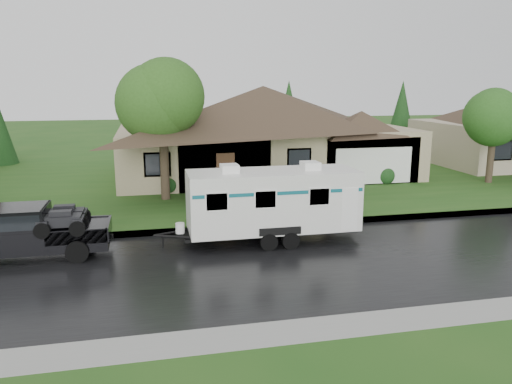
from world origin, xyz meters
TOP-DOWN VIEW (x-y plane):
  - ground at (0.00, 0.00)m, footprint 140.00×140.00m
  - road at (0.00, -2.00)m, footprint 140.00×8.00m
  - curb at (0.00, 2.25)m, footprint 140.00×0.50m
  - lawn at (0.00, 15.00)m, footprint 140.00×26.00m
  - house_main at (2.29, 13.84)m, footprint 19.44×10.80m
  - tree_left_green at (-4.51, 7.86)m, footprint 4.16×4.16m
  - tree_right_green at (14.41, 8.18)m, footprint 3.39×3.39m
  - shrub_row at (2.00, 9.30)m, footprint 13.60×1.00m
  - pickup_truck at (-9.59, 0.43)m, footprint 5.44×2.07m
  - travel_trailer at (-0.79, 0.43)m, footprint 6.71×2.36m

SIDE VIEW (x-z plane):
  - ground at x=0.00m, z-range 0.00..0.00m
  - road at x=0.00m, z-range 0.00..0.01m
  - curb at x=0.00m, z-range 0.00..0.15m
  - lawn at x=0.00m, z-range 0.00..0.15m
  - shrub_row at x=2.00m, z-range 0.15..1.15m
  - pickup_truck at x=-9.59m, z-range 0.06..1.88m
  - travel_trailer at x=-0.79m, z-range 0.09..3.10m
  - house_main at x=2.29m, z-range 0.14..7.04m
  - tree_right_green at x=14.41m, z-range 1.23..6.84m
  - tree_left_green at x=-4.51m, z-range 1.49..8.37m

